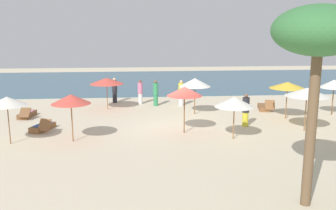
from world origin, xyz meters
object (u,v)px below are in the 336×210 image
Objects in this scene: umbrella_2 at (334,84)px; palm_3 at (319,35)px; lounger_0 at (264,107)px; umbrella_1 at (195,82)px; umbrella_6 at (7,101)px; lounger_3 at (43,127)px; person_5 at (246,110)px; umbrella_3 at (184,91)px; umbrella_5 at (307,92)px; person_3 at (181,93)px; umbrella_8 at (71,99)px; person_2 at (156,93)px; umbrella_7 at (288,85)px; umbrella_0 at (234,102)px; person_4 at (140,92)px; umbrella_4 at (107,81)px; lounger_1 at (27,114)px; person_1 at (115,90)px.

palm_3 reaches higher than umbrella_2.
umbrella_2 reaches higher than lounger_0.
palm_3 is (1.45, -11.80, 3.01)m from umbrella_1.
umbrella_6 is 1.22× the size of lounger_3.
person_5 reaches higher than lounger_3.
umbrella_3 is at bearing 7.83° from umbrella_6.
umbrella_3 is 1.08× the size of umbrella_6.
umbrella_5 reaches higher than person_3.
lounger_0 is (-3.54, 1.69, -1.70)m from umbrella_2.
palm_3 is (7.85, -6.91, 2.97)m from umbrella_8.
umbrella_5 is 9.89m from person_2.
umbrella_3 is 1.06× the size of umbrella_8.
palm_3 reaches higher than lounger_3.
umbrella_1 reaches higher than umbrella_7.
umbrella_8 reaches higher than person_5.
person_3 is (-1.53, 7.67, -0.91)m from umbrella_0.
lounger_3 is (-7.07, 1.03, -1.91)m from umbrella_3.
umbrella_3 is 6.08m from umbrella_5.
umbrella_3 is at bearing 178.09° from umbrella_5.
umbrella_5 reaches higher than umbrella_8.
umbrella_7 reaches higher than lounger_3.
umbrella_7 is 11.23m from palm_3.
umbrella_3 is at bearing -106.15° from umbrella_1.
umbrella_3 reaches higher than person_4.
umbrella_3 is 7.62m from person_4.
person_4 is at bearing 162.17° from lounger_0.
umbrella_8 is 8.87m from person_4.
umbrella_7 is at bearing 13.76° from umbrella_6.
palm_3 reaches higher than lounger_0.
umbrella_4 is 1.24× the size of person_3.
umbrella_4 is at bearing 125.93° from umbrella_3.
lounger_1 is at bearing 173.77° from umbrella_7.
person_5 is at bearing 16.23° from umbrella_3.
person_1 is at bearing 140.75° from umbrella_5.
lounger_0 is at bearing -15.12° from person_2.
umbrella_5 is at bearing -50.65° from person_3.
umbrella_6 is at bearing -125.44° from person_4.
umbrella_8 is (-14.50, -4.00, 0.10)m from umbrella_2.
umbrella_2 is (7.09, 4.27, 0.10)m from umbrella_0.
umbrella_4 is (-13.41, 2.70, -0.05)m from umbrella_2.
umbrella_6 reaches higher than person_2.
umbrella_7 is (-3.11, -0.68, 0.06)m from umbrella_2.
umbrella_7 is at bearing 88.52° from umbrella_5.
lounger_3 is (0.92, 2.13, -1.77)m from umbrella_6.
palm_3 reaches higher than person_4.
umbrella_4 is at bearing -99.28° from person_1.
person_4 is (3.20, 8.19, -1.13)m from umbrella_8.
lounger_1 is at bearing -158.59° from umbrella_4.
umbrella_3 is 8.07m from umbrella_6.
umbrella_1 is at bearing 73.85° from umbrella_3.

